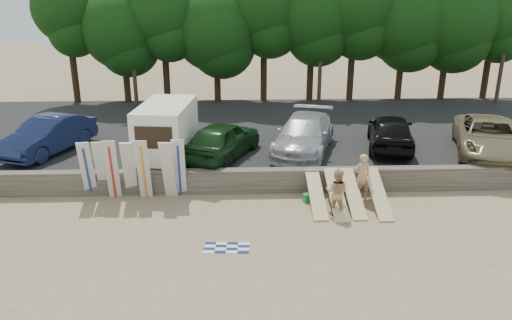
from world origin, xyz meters
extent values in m
plane|color=tan|center=(0.00, 0.00, 0.00)|extent=(120.00, 120.00, 0.00)
cube|color=#6B6356|center=(0.00, 3.00, 0.50)|extent=(44.00, 0.50, 1.00)
cube|color=#282828|center=(0.00, 10.50, 0.35)|extent=(44.00, 14.50, 0.70)
cylinder|color=#382616|center=(-14.31, 17.60, 2.76)|extent=(0.44, 0.44, 4.13)
sphere|color=#174814|center=(-14.31, 17.60, 6.79)|extent=(4.45, 4.45, 4.45)
cylinder|color=#382616|center=(-10.88, 17.60, 2.35)|extent=(0.44, 0.44, 3.31)
sphere|color=#174814|center=(-10.88, 17.60, 5.59)|extent=(5.45, 5.45, 5.45)
cylinder|color=#382616|center=(-8.13, 17.25, 2.71)|extent=(0.44, 0.44, 4.01)
sphere|color=#174814|center=(-8.13, 17.25, 6.63)|extent=(4.88, 4.88, 4.88)
cylinder|color=#382616|center=(-4.75, 17.60, 2.35)|extent=(0.44, 0.44, 3.30)
sphere|color=#174814|center=(-4.75, 17.60, 5.58)|extent=(5.86, 5.86, 5.86)
cylinder|color=#382616|center=(-1.58, 17.60, 2.85)|extent=(0.44, 0.44, 4.30)
sphere|color=#174814|center=(-1.58, 17.60, 7.05)|extent=(5.36, 5.36, 5.36)
cylinder|color=#382616|center=(1.60, 17.60, 2.66)|extent=(0.44, 0.44, 3.93)
sphere|color=#174814|center=(1.60, 17.60, 6.50)|extent=(5.71, 5.71, 5.71)
cylinder|color=#382616|center=(4.39, 17.60, 2.87)|extent=(0.44, 0.44, 4.33)
sphere|color=#174814|center=(4.39, 17.60, 7.10)|extent=(5.85, 5.85, 5.85)
cylinder|color=#382616|center=(7.79, 17.60, 2.54)|extent=(0.44, 0.44, 3.69)
sphere|color=#174814|center=(7.79, 17.60, 6.15)|extent=(6.08, 6.08, 6.08)
cylinder|color=#382616|center=(10.83, 17.60, 2.54)|extent=(0.44, 0.44, 3.69)
sphere|color=#174814|center=(10.83, 17.60, 6.15)|extent=(6.28, 6.28, 6.28)
cylinder|color=#382616|center=(13.84, 17.60, 2.59)|extent=(0.44, 0.44, 3.78)
sphere|color=#174814|center=(13.84, 17.60, 6.28)|extent=(4.77, 4.77, 4.77)
cylinder|color=#473321|center=(-10.00, 16.00, 5.20)|extent=(0.26, 0.26, 9.00)
cylinder|color=#473321|center=(2.00, 16.00, 5.20)|extent=(0.26, 0.26, 9.00)
cylinder|color=#473321|center=(14.00, 16.00, 5.20)|extent=(0.26, 0.26, 9.00)
cube|color=white|center=(-6.55, 5.12, 2.19)|extent=(2.51, 4.31, 2.26)
cube|color=black|center=(-6.79, 3.06, 2.39)|extent=(1.53, 0.22, 0.92)
cylinder|color=black|center=(-7.77, 3.92, 1.04)|extent=(0.28, 0.70, 0.68)
cylinder|color=black|center=(-5.63, 3.67, 1.04)|extent=(0.28, 0.70, 0.68)
cylinder|color=black|center=(-7.47, 6.57, 1.04)|extent=(0.28, 0.70, 0.68)
cylinder|color=black|center=(-5.33, 6.32, 1.04)|extent=(0.28, 0.70, 0.68)
imported|color=#141F46|center=(-12.29, 6.49, 1.55)|extent=(3.53, 5.43, 1.69)
imported|color=#123314|center=(-4.09, 5.49, 1.56)|extent=(3.93, 5.43, 1.72)
imported|color=#A6A6AB|center=(-0.26, 6.20, 1.54)|extent=(3.96, 6.26, 1.69)
imported|color=black|center=(3.96, 6.49, 1.57)|extent=(3.12, 5.41, 1.73)
imported|color=#827653|center=(8.31, 5.55, 1.53)|extent=(4.54, 6.57, 1.67)
cube|color=silver|center=(-9.41, 2.52, 1.26)|extent=(0.58, 0.84, 2.51)
cube|color=silver|center=(-8.84, 2.62, 1.25)|extent=(0.52, 0.85, 2.50)
cube|color=silver|center=(-8.41, 2.45, 1.28)|extent=(0.56, 0.64, 2.56)
cube|color=silver|center=(-7.74, 2.51, 1.25)|extent=(0.58, 0.90, 2.49)
cube|color=silver|center=(-7.15, 2.38, 1.28)|extent=(0.50, 0.58, 2.56)
cube|color=silver|center=(-6.18, 2.37, 1.26)|extent=(0.57, 0.82, 2.52)
cube|color=silver|center=(-5.76, 2.53, 1.28)|extent=(0.53, 0.64, 2.55)
cube|color=#D4BC86|center=(-0.35, 1.50, 0.51)|extent=(0.56, 2.87, 1.01)
cube|color=#D4BC86|center=(0.39, 1.31, 0.57)|extent=(0.56, 2.83, 1.13)
cube|color=#D4BC86|center=(1.08, 1.49, 0.53)|extent=(0.56, 2.86, 1.05)
cube|color=#D4BC86|center=(2.03, 1.32, 0.58)|extent=(0.56, 2.82, 1.17)
imported|color=tan|center=(1.56, 2.12, 0.96)|extent=(0.77, 0.58, 1.92)
imported|color=tan|center=(0.29, 0.73, 0.90)|extent=(1.08, 0.99, 1.79)
cube|color=#268C39|center=(-0.60, 1.94, 0.16)|extent=(0.46, 0.41, 0.32)
cube|color=orange|center=(0.72, 2.40, 0.11)|extent=(0.33, 0.28, 0.22)
plane|color=white|center=(-3.80, -1.73, 0.01)|extent=(1.58, 1.58, 0.00)
camera|label=1|loc=(-3.37, -16.33, 8.18)|focal=35.00mm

